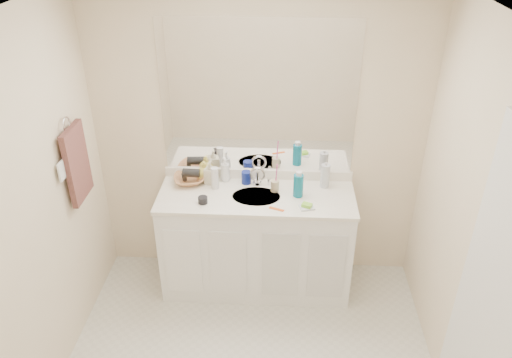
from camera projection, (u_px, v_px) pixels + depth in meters
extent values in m
cube|color=white|center=(244.00, 24.00, 2.20)|extent=(2.60, 2.60, 0.02)
cube|color=#F4E1BF|center=(258.00, 142.00, 3.92)|extent=(2.60, 0.02, 2.40)
cube|color=#F4E1BF|center=(21.00, 235.00, 2.86)|extent=(0.02, 2.60, 2.40)
cube|color=#F4E1BF|center=(482.00, 250.00, 2.73)|extent=(0.02, 2.60, 2.40)
cube|color=white|center=(256.00, 242.00, 4.07)|extent=(1.50, 0.55, 0.85)
cube|color=white|center=(256.00, 196.00, 3.85)|extent=(1.52, 0.57, 0.03)
cube|color=white|center=(258.00, 174.00, 4.05)|extent=(1.52, 0.03, 0.08)
cylinder|color=#B8B2A1|center=(256.00, 198.00, 3.83)|extent=(0.37, 0.37, 0.02)
cylinder|color=silver|center=(257.00, 178.00, 3.96)|extent=(0.02, 0.02, 0.11)
cube|color=white|center=(258.00, 99.00, 3.74)|extent=(1.48, 0.01, 1.20)
cylinder|color=navy|center=(246.00, 177.00, 3.98)|extent=(0.10, 0.10, 0.10)
cylinder|color=#C1B188|center=(275.00, 186.00, 3.88)|extent=(0.08, 0.08, 0.09)
cylinder|color=#E03B95|center=(276.00, 174.00, 3.82)|extent=(0.02, 0.04, 0.18)
cylinder|color=#0B6984|center=(298.00, 186.00, 3.79)|extent=(0.08, 0.08, 0.18)
cylinder|color=silver|center=(325.00, 176.00, 3.91)|extent=(0.08, 0.08, 0.19)
cube|color=silver|center=(307.00, 207.00, 3.68)|extent=(0.12, 0.11, 0.01)
cube|color=#85D534|center=(307.00, 205.00, 3.67)|extent=(0.08, 0.07, 0.03)
cube|color=#DE5617|center=(277.00, 209.00, 3.67)|extent=(0.12, 0.07, 0.00)
cylinder|color=black|center=(203.00, 200.00, 3.73)|extent=(0.09, 0.09, 0.05)
cylinder|color=white|center=(215.00, 178.00, 3.89)|extent=(0.07, 0.07, 0.18)
imported|color=white|center=(225.00, 169.00, 3.99)|extent=(0.10, 0.10, 0.20)
imported|color=beige|center=(211.00, 172.00, 3.96)|extent=(0.11, 0.11, 0.19)
imported|color=#EBDB5B|center=(204.00, 171.00, 4.01)|extent=(0.16, 0.16, 0.16)
imported|color=#B77749|center=(189.00, 179.00, 3.99)|extent=(0.29, 0.29, 0.06)
cylinder|color=black|center=(191.00, 173.00, 3.96)|extent=(0.14, 0.08, 0.07)
torus|color=silver|center=(66.00, 124.00, 3.36)|extent=(0.01, 0.11, 0.11)
cube|color=#462825|center=(77.00, 164.00, 3.50)|extent=(0.04, 0.32, 0.55)
cube|color=white|center=(61.00, 171.00, 3.31)|extent=(0.01, 0.08, 0.13)
cube|color=white|center=(491.00, 317.00, 2.58)|extent=(0.02, 0.82, 2.00)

